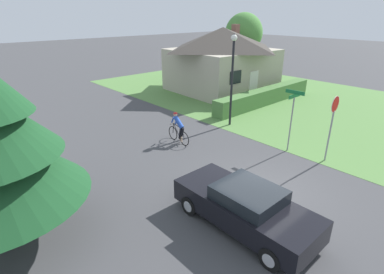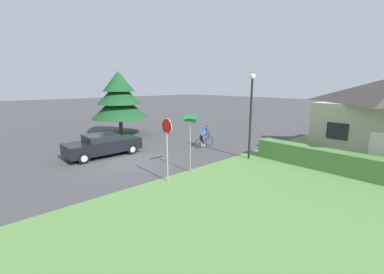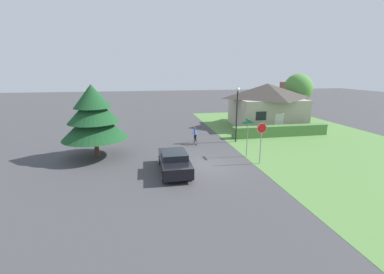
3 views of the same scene
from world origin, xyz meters
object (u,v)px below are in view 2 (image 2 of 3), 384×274
stop_sign (167,138)px  street_name_sign (190,133)px  sedan_left_lane (103,145)px  cyclist (204,137)px  street_lamp (251,105)px  conifer_tall_near (119,98)px

stop_sign → street_name_sign: stop_sign is taller
sedan_left_lane → cyclist: cyclist is taller
street_lamp → street_name_sign: 4.33m
cyclist → street_name_sign: 5.34m
street_name_sign → conifer_tall_near: size_ratio=0.53×
street_name_sign → street_lamp: bearing=81.0°
sedan_left_lane → stop_sign: 6.19m
cyclist → street_name_sign: bearing=-139.2°
conifer_tall_near → stop_sign: bearing=-17.7°
conifer_tall_near → street_lamp: bearing=10.2°
cyclist → conifer_tall_near: size_ratio=0.31×
stop_sign → street_lamp: size_ratio=0.58×
street_lamp → conifer_tall_near: conifer_tall_near is taller
cyclist → sedan_left_lane: bearing=160.9°
cyclist → stop_sign: 6.86m
cyclist → conifer_tall_near: (-7.98, -2.16, 2.43)m
sedan_left_lane → stop_sign: bearing=-86.7°
sedan_left_lane → street_lamp: 9.17m
stop_sign → street_name_sign: (-0.30, 1.65, -0.06)m
stop_sign → street_name_sign: size_ratio=1.01×
stop_sign → conifer_tall_near: (-11.39, 3.64, 1.13)m
sedan_left_lane → street_name_sign: size_ratio=1.55×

